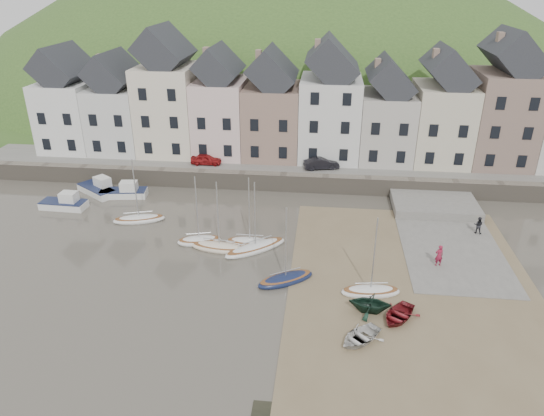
# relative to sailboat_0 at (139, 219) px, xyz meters

# --- Properties ---
(ground) EXTENTS (160.00, 160.00, 0.00)m
(ground) POSITION_rel_sailboat_0_xyz_m (12.60, -8.08, -0.26)
(ground) COLOR #4B453B
(ground) RESTS_ON ground
(quay_land) EXTENTS (90.00, 30.00, 1.50)m
(quay_land) POSITION_rel_sailboat_0_xyz_m (12.60, 23.92, 0.49)
(quay_land) COLOR #355522
(quay_land) RESTS_ON ground
(quay_street) EXTENTS (70.00, 7.00, 0.10)m
(quay_street) POSITION_rel_sailboat_0_xyz_m (12.60, 12.42, 1.29)
(quay_street) COLOR slate
(quay_street) RESTS_ON quay_land
(seawall) EXTENTS (70.00, 1.20, 1.80)m
(seawall) POSITION_rel_sailboat_0_xyz_m (12.60, 8.92, 0.64)
(seawall) COLOR slate
(seawall) RESTS_ON ground
(beach) EXTENTS (18.00, 26.00, 0.06)m
(beach) POSITION_rel_sailboat_0_xyz_m (23.60, -8.08, -0.23)
(beach) COLOR brown
(beach) RESTS_ON ground
(slipway) EXTENTS (8.00, 18.00, 0.12)m
(slipway) POSITION_rel_sailboat_0_xyz_m (27.60, -0.08, -0.20)
(slipway) COLOR slate
(slipway) RESTS_ON ground
(hillside) EXTENTS (134.40, 84.00, 84.00)m
(hillside) POSITION_rel_sailboat_0_xyz_m (7.60, 51.92, -18.25)
(hillside) COLOR #355522
(hillside) RESTS_ON ground
(townhouse_terrace) EXTENTS (61.05, 8.00, 13.93)m
(townhouse_terrace) POSITION_rel_sailboat_0_xyz_m (14.36, 15.92, 7.06)
(townhouse_terrace) COLOR white
(townhouse_terrace) RESTS_ON quay_land
(sailboat_0) EXTENTS (4.95, 2.79, 6.32)m
(sailboat_0) POSITION_rel_sailboat_0_xyz_m (0.00, 0.00, 0.00)
(sailboat_0) COLOR white
(sailboat_0) RESTS_ON ground
(sailboat_1) EXTENTS (3.95, 2.43, 6.32)m
(sailboat_1) POSITION_rel_sailboat_0_xyz_m (6.51, -3.41, 0.01)
(sailboat_1) COLOR white
(sailboat_1) RESTS_ON ground
(sailboat_2) EXTENTS (5.14, 2.09, 6.32)m
(sailboat_2) POSITION_rel_sailboat_0_xyz_m (8.47, -4.36, -0.00)
(sailboat_2) COLOR beige
(sailboat_2) RESTS_ON ground
(sailboat_3) EXTENTS (4.15, 1.51, 6.32)m
(sailboat_3) POSITION_rel_sailboat_0_xyz_m (10.85, -3.22, 0.00)
(sailboat_3) COLOR white
(sailboat_3) RESTS_ON ground
(sailboat_4) EXTENTS (5.40, 4.73, 6.32)m
(sailboat_4) POSITION_rel_sailboat_0_xyz_m (11.44, -4.09, -0.00)
(sailboat_4) COLOR white
(sailboat_4) RESTS_ON ground
(sailboat_5) EXTENTS (4.61, 3.63, 6.32)m
(sailboat_5) POSITION_rel_sailboat_0_xyz_m (14.32, -8.50, 0.00)
(sailboat_5) COLOR #141E40
(sailboat_5) RESTS_ON ground
(sailboat_6) EXTENTS (4.43, 2.09, 6.32)m
(sailboat_6) POSITION_rel_sailboat_0_xyz_m (20.49, -9.39, 0.00)
(sailboat_6) COLOR white
(sailboat_6) RESTS_ON ground
(motorboat_0) EXTENTS (4.89, 2.35, 1.70)m
(motorboat_0) POSITION_rel_sailboat_0_xyz_m (-3.40, 5.32, 0.32)
(motorboat_0) COLOR white
(motorboat_0) RESTS_ON ground
(motorboat_1) EXTENTS (4.47, 1.92, 1.70)m
(motorboat_1) POSITION_rel_sailboat_0_xyz_m (-8.15, 1.99, 0.32)
(motorboat_1) COLOR white
(motorboat_1) RESTS_ON ground
(motorboat_2) EXTENTS (4.90, 4.15, 1.70)m
(motorboat_2) POSITION_rel_sailboat_0_xyz_m (-6.51, 5.86, 0.32)
(motorboat_2) COLOR white
(motorboat_2) RESTS_ON ground
(rowboat_white) EXTENTS (3.75, 3.78, 0.64)m
(rowboat_white) POSITION_rel_sailboat_0_xyz_m (19.48, -14.62, 0.12)
(rowboat_white) COLOR silver
(rowboat_white) RESTS_ON beach
(rowboat_green) EXTENTS (3.04, 2.69, 1.49)m
(rowboat_green) POSITION_rel_sailboat_0_xyz_m (20.27, -11.55, 0.55)
(rowboat_green) COLOR black
(rowboat_green) RESTS_ON beach
(rowboat_red) EXTENTS (3.58, 3.86, 0.65)m
(rowboat_red) POSITION_rel_sailboat_0_xyz_m (22.11, -12.12, 0.12)
(rowboat_red) COLOR maroon
(rowboat_red) RESTS_ON beach
(person_red) EXTENTS (0.73, 0.57, 1.78)m
(person_red) POSITION_rel_sailboat_0_xyz_m (25.97, -5.04, 0.75)
(person_red) COLOR maroon
(person_red) RESTS_ON slipway
(person_dark) EXTENTS (0.92, 0.82, 1.55)m
(person_dark) POSITION_rel_sailboat_0_xyz_m (30.43, 0.86, 0.63)
(person_dark) COLOR black
(person_dark) RESTS_ON slipway
(car_left) EXTENTS (3.38, 1.38, 1.15)m
(car_left) POSITION_rel_sailboat_0_xyz_m (3.77, 11.42, 1.91)
(car_left) COLOR maroon
(car_left) RESTS_ON quay_street
(car_right) EXTENTS (3.99, 2.19, 1.25)m
(car_right) POSITION_rel_sailboat_0_xyz_m (16.48, 11.42, 1.96)
(car_right) COLOR black
(car_right) RESTS_ON quay_street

